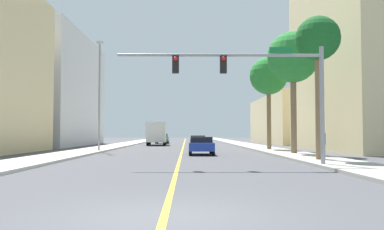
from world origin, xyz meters
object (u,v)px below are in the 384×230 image
object	(u,v)px
car_green	(162,138)
car_blue	(201,145)
palm_mid	(293,58)
delivery_truck	(157,133)
pedestrian	(322,144)
traffic_signal_mast	(256,77)
street_lamp	(99,90)
palm_near	(318,42)
palm_far	(269,77)
car_yellow	(198,141)

from	to	relation	value
car_green	car_blue	bearing A→B (deg)	-80.59
car_green	palm_mid	bearing A→B (deg)	-69.60
delivery_truck	pedestrian	xyz separation A→B (m)	(11.46, -31.15, -0.62)
traffic_signal_mast	car_green	world-z (taller)	traffic_signal_mast
street_lamp	car_blue	bearing A→B (deg)	-27.12
palm_mid	car_blue	bearing A→B (deg)	176.30
palm_near	palm_far	size ratio (longest dim) A/B	0.95
palm_near	delivery_truck	distance (m)	33.64
car_green	delivery_truck	size ratio (longest dim) A/B	0.53
palm_mid	traffic_signal_mast	bearing A→B (deg)	-113.22
palm_far	car_blue	world-z (taller)	palm_far
palm_mid	pedestrian	bearing A→B (deg)	-92.38
street_lamp	car_yellow	distance (m)	16.31
delivery_truck	pedestrian	world-z (taller)	delivery_truck
car_blue	car_yellow	bearing A→B (deg)	89.67
palm_far	pedestrian	distance (m)	15.60
car_blue	pedestrian	world-z (taller)	pedestrian
traffic_signal_mast	palm_mid	xyz separation A→B (m)	(4.52, 10.54, 2.82)
delivery_truck	car_green	bearing A→B (deg)	86.73
car_blue	delivery_truck	size ratio (longest dim) A/B	0.57
palm_far	car_yellow	distance (m)	13.58
car_yellow	car_green	bearing A→B (deg)	111.05
traffic_signal_mast	car_blue	bearing A→B (deg)	101.47
palm_far	delivery_truck	distance (m)	20.83
traffic_signal_mast	delivery_truck	world-z (taller)	traffic_signal_mast
palm_mid	palm_far	world-z (taller)	palm_mid
street_lamp	car_green	world-z (taller)	street_lamp
car_yellow	street_lamp	bearing A→B (deg)	-121.33
palm_mid	pedestrian	distance (m)	9.43
car_blue	car_green	bearing A→B (deg)	98.94
palm_near	palm_mid	xyz separation A→B (m)	(0.51, 7.32, 0.43)
traffic_signal_mast	car_blue	world-z (taller)	traffic_signal_mast
palm_far	car_blue	xyz separation A→B (m)	(-6.41, -6.89, -6.03)
street_lamp	delivery_truck	bearing A→B (deg)	79.89
car_green	pedestrian	size ratio (longest dim) A/B	2.33
street_lamp	traffic_signal_mast	bearing A→B (deg)	-55.11
car_green	pedestrian	bearing A→B (deg)	-73.29
palm_near	pedestrian	distance (m)	5.69
car_green	car_yellow	bearing A→B (deg)	-70.33
palm_mid	car_yellow	bearing A→B (deg)	110.07
palm_near	car_yellow	size ratio (longest dim) A/B	1.99
pedestrian	car_blue	bearing A→B (deg)	-78.91
palm_far	delivery_truck	xyz separation A→B (m)	(-11.42, 16.65, -5.15)
car_blue	pedestrian	xyz separation A→B (m)	(6.45, -7.61, 0.27)
palm_far	car_green	xyz separation A→B (m)	(-11.20, 25.35, -5.97)
palm_near	car_yellow	distance (m)	26.51
street_lamp	pedestrian	size ratio (longest dim) A/B	5.56
car_green	delivery_truck	distance (m)	8.74
palm_near	car_blue	xyz separation A→B (m)	(-6.24, 7.76, -5.96)
palm_far	pedestrian	xyz separation A→B (m)	(0.04, -14.50, -5.76)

